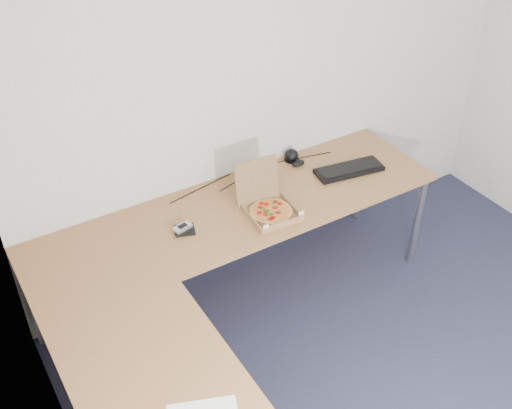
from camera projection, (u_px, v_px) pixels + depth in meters
room_shell at (510, 245)px, 2.57m from camera, size 3.50×3.50×2.50m
desk at (225, 275)px, 3.22m from camera, size 2.50×2.20×0.73m
pizza_box at (269, 208)px, 3.58m from camera, size 0.27×0.32×0.28m
drinking_glass at (271, 177)px, 3.80m from camera, size 0.06×0.06×0.11m
keyboard at (349, 170)px, 3.94m from camera, size 0.45×0.22×0.03m
mouse at (298, 163)px, 4.00m from camera, size 0.10×0.08×0.03m
wallet at (185, 230)px, 3.46m from camera, size 0.13×0.12×0.02m
phone at (182, 227)px, 3.45m from camera, size 0.11×0.07×0.02m
dome_speaker at (292, 155)px, 4.03m from camera, size 0.10×0.10×0.08m
cable_bundle at (248, 174)px, 3.92m from camera, size 0.56×0.11×0.01m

